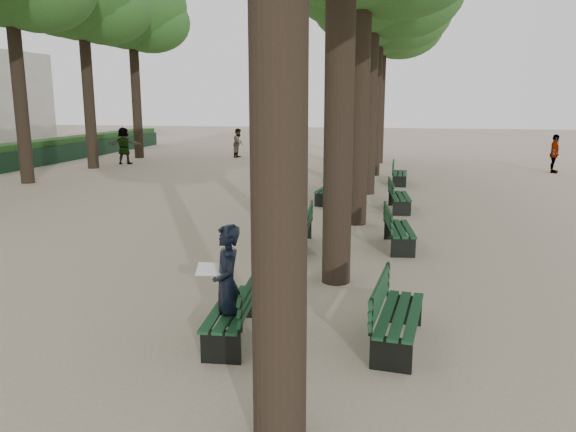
# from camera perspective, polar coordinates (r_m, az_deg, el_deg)

# --- Properties ---
(ground) EXTENTS (120.00, 120.00, 0.00)m
(ground) POSITION_cam_1_polar(r_m,az_deg,el_deg) (8.03, -8.56, -12.61)
(ground) COLOR tan
(ground) RESTS_ON ground
(tree_central_5) EXTENTS (6.00, 6.00, 9.95)m
(tree_central_5) POSITION_cam_1_polar(r_m,az_deg,el_deg) (30.20, 9.60, 19.93)
(tree_central_5) COLOR #33261C
(tree_central_5) RESTS_ON ground
(tree_far_5) EXTENTS (6.00, 6.00, 10.45)m
(tree_far_5) POSITION_cam_1_polar(r_m,az_deg,el_deg) (33.57, -15.62, 19.69)
(tree_far_5) COLOR #33261C
(tree_far_5) RESTS_ON ground
(bench_left_0) EXTENTS (0.70, 1.84, 0.92)m
(bench_left_0) POSITION_cam_1_polar(r_m,az_deg,el_deg) (8.02, -5.55, -10.46)
(bench_left_0) COLOR black
(bench_left_0) RESTS_ON ground
(bench_left_1) EXTENTS (0.72, 1.84, 0.92)m
(bench_left_1) POSITION_cam_1_polar(r_m,az_deg,el_deg) (12.76, 0.99, -1.93)
(bench_left_1) COLOR black
(bench_left_1) RESTS_ON ground
(bench_left_2) EXTENTS (0.75, 1.85, 0.92)m
(bench_left_2) POSITION_cam_1_polar(r_m,az_deg,el_deg) (18.23, 4.11, 2.20)
(bench_left_2) COLOR black
(bench_left_2) RESTS_ON ground
(bench_left_3) EXTENTS (0.74, 1.85, 0.92)m
(bench_left_3) POSITION_cam_1_polar(r_m,az_deg,el_deg) (22.26, 5.42, 3.93)
(bench_left_3) COLOR black
(bench_left_3) RESTS_ON ground
(bench_right_0) EXTENTS (0.76, 1.85, 0.92)m
(bench_right_0) POSITION_cam_1_polar(r_m,az_deg,el_deg) (7.90, 11.15, -10.98)
(bench_right_0) COLOR black
(bench_right_0) RESTS_ON ground
(bench_right_1) EXTENTS (0.78, 1.85, 0.92)m
(bench_right_1) POSITION_cam_1_polar(r_m,az_deg,el_deg) (12.88, 11.23, -2.04)
(bench_right_1) COLOR black
(bench_right_1) RESTS_ON ground
(bench_right_2) EXTENTS (0.74, 1.85, 0.92)m
(bench_right_2) POSITION_cam_1_polar(r_m,az_deg,el_deg) (17.21, 11.26, 1.43)
(bench_right_2) COLOR black
(bench_right_2) RESTS_ON ground
(bench_right_3) EXTENTS (0.59, 1.81, 0.92)m
(bench_right_3) POSITION_cam_1_polar(r_m,az_deg,el_deg) (22.56, 11.28, 3.86)
(bench_right_3) COLOR black
(bench_right_3) RESTS_ON ground
(man_with_map) EXTENTS (0.73, 0.75, 1.67)m
(man_with_map) POSITION_cam_1_polar(r_m,az_deg,el_deg) (7.67, -6.18, -7.01)
(man_with_map) COLOR black
(man_with_map) RESTS_ON ground
(pedestrian_e) EXTENTS (1.79, 0.59, 1.90)m
(pedestrian_e) POSITION_cam_1_polar(r_m,az_deg,el_deg) (30.27, -16.32, 6.88)
(pedestrian_e) COLOR #262628
(pedestrian_e) RESTS_ON ground
(pedestrian_a) EXTENTS (0.41, 0.83, 1.65)m
(pedestrian_a) POSITION_cam_1_polar(r_m,az_deg,el_deg) (32.57, -5.04, 7.40)
(pedestrian_a) COLOR #262628
(pedestrian_a) RESTS_ON ground
(pedestrian_d) EXTENTS (0.92, 0.50, 1.78)m
(pedestrian_d) POSITION_cam_1_polar(r_m,az_deg,el_deg) (33.13, -0.83, 7.63)
(pedestrian_d) COLOR #262628
(pedestrian_d) RESTS_ON ground
(pedestrian_c) EXTENTS (0.65, 1.08, 1.75)m
(pedestrian_c) POSITION_cam_1_polar(r_m,az_deg,el_deg) (28.26, 25.44, 5.74)
(pedestrian_c) COLOR #262628
(pedestrian_c) RESTS_ON ground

